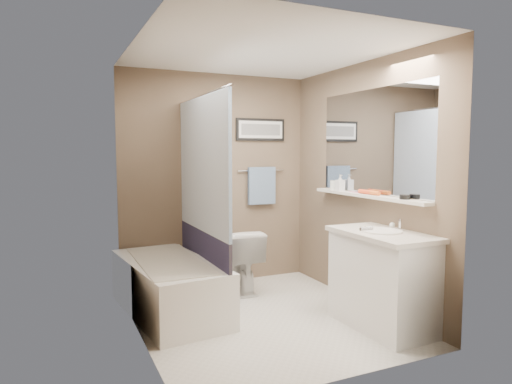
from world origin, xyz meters
name	(u,v)px	position (x,y,z in m)	size (l,w,h in m)	color
ground	(263,318)	(0.00, 0.00, 0.00)	(2.50, 2.50, 0.00)	silver
ceiling	(263,53)	(0.00, 0.00, 2.38)	(2.20, 2.50, 0.04)	white
wall_back	(217,180)	(0.00, 1.23, 1.20)	(2.20, 0.04, 2.40)	brown
wall_front	(344,202)	(0.00, -1.23, 1.20)	(2.20, 0.04, 2.40)	brown
wall_left	(141,192)	(-1.08, 0.00, 1.20)	(0.04, 2.50, 2.40)	brown
wall_right	(361,184)	(1.08, 0.00, 1.20)	(0.04, 2.50, 2.40)	brown
tile_surround	(130,210)	(-1.09, 0.50, 1.00)	(0.02, 1.55, 2.00)	beige
curtain_rod	(202,96)	(-0.40, 0.50, 2.05)	(0.02, 0.02, 1.55)	silver
curtain_upper	(203,165)	(-0.40, 0.50, 1.40)	(0.03, 1.45, 1.28)	white
curtain_lower	(204,249)	(-0.40, 0.50, 0.58)	(0.03, 1.45, 0.36)	#282546
mirror	(372,141)	(1.09, -0.15, 1.62)	(0.02, 1.60, 1.00)	silver
shelf	(367,196)	(1.04, -0.15, 1.10)	(0.12, 1.60, 0.03)	silver
towel_bar	(261,170)	(0.55, 1.22, 1.30)	(0.02, 0.02, 0.60)	silver
towel	(262,186)	(0.55, 1.20, 1.12)	(0.34, 0.05, 0.44)	#8DADCD
art_frame	(260,130)	(0.55, 1.23, 1.78)	(0.62, 0.03, 0.26)	black
art_mat	(261,130)	(0.55, 1.22, 1.78)	(0.56, 0.00, 0.20)	white
art_image	(261,130)	(0.55, 1.22, 1.78)	(0.50, 0.00, 0.13)	#595959
door	(409,226)	(0.55, -1.24, 1.00)	(0.80, 0.02, 2.00)	silver
door_handle	(366,229)	(0.22, -1.19, 1.00)	(0.02, 0.02, 0.10)	silver
bathtub	(169,287)	(-0.75, 0.48, 0.25)	(0.70, 1.50, 0.50)	white
tub_rim	(169,261)	(-0.75, 0.48, 0.50)	(0.56, 1.36, 0.02)	beige
toilet	(240,260)	(0.12, 0.84, 0.34)	(0.38, 0.67, 0.69)	silver
vanity	(382,282)	(0.85, -0.62, 0.40)	(0.50, 0.90, 0.80)	white
countertop	(383,234)	(0.84, -0.62, 0.82)	(0.54, 0.96, 0.04)	beige
sink_basin	(382,231)	(0.83, -0.62, 0.85)	(0.34, 0.34, 0.01)	white
faucet_spout	(400,225)	(1.03, -0.62, 0.89)	(0.02, 0.02, 0.10)	silver
faucet_knob	(392,225)	(1.03, -0.52, 0.87)	(0.05, 0.05, 0.05)	white
candle_bowl_near	(405,197)	(1.04, -0.67, 1.14)	(0.09, 0.09, 0.04)	black
hair_brush_front	(372,193)	(1.04, -0.23, 1.14)	(0.04, 0.04, 0.22)	orange
hair_brush_back	(367,192)	(1.04, -0.15, 1.14)	(0.04, 0.04, 0.22)	#E0461F
pink_comb	(354,192)	(1.04, 0.05, 1.12)	(0.03, 0.16, 0.01)	pink
glass_jar	(334,185)	(1.04, 0.41, 1.17)	(0.08, 0.08, 0.10)	silver
soap_bottle	(340,183)	(1.04, 0.29, 1.20)	(0.08, 0.08, 0.17)	#999999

